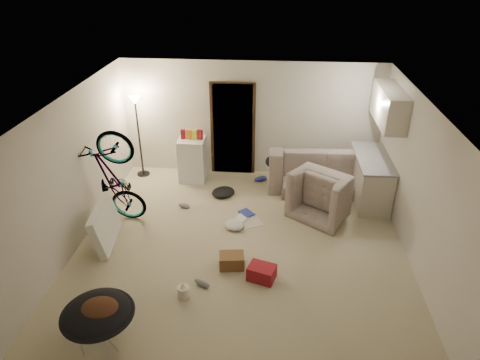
# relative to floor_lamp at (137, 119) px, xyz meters

# --- Properties ---
(floor) EXTENTS (5.50, 6.00, 0.02)m
(floor) POSITION_rel_floor_lamp_xyz_m (2.40, -2.65, -1.32)
(floor) COLOR #B7AE8C
(floor) RESTS_ON ground
(ceiling) EXTENTS (5.50, 6.00, 0.02)m
(ceiling) POSITION_rel_floor_lamp_xyz_m (2.40, -2.65, 1.20)
(ceiling) COLOR white
(ceiling) RESTS_ON wall_back
(wall_back) EXTENTS (5.50, 0.02, 2.50)m
(wall_back) POSITION_rel_floor_lamp_xyz_m (2.40, 0.36, -0.06)
(wall_back) COLOR beige
(wall_back) RESTS_ON floor
(wall_front) EXTENTS (5.50, 0.02, 2.50)m
(wall_front) POSITION_rel_floor_lamp_xyz_m (2.40, -5.66, -0.06)
(wall_front) COLOR beige
(wall_front) RESTS_ON floor
(wall_left) EXTENTS (0.02, 6.00, 2.50)m
(wall_left) POSITION_rel_floor_lamp_xyz_m (-0.36, -2.65, -0.06)
(wall_left) COLOR beige
(wall_left) RESTS_ON floor
(wall_right) EXTENTS (0.02, 6.00, 2.50)m
(wall_right) POSITION_rel_floor_lamp_xyz_m (5.16, -2.65, -0.06)
(wall_right) COLOR beige
(wall_right) RESTS_ON floor
(doorway) EXTENTS (0.85, 0.10, 2.04)m
(doorway) POSITION_rel_floor_lamp_xyz_m (2.00, 0.32, -0.29)
(doorway) COLOR black
(doorway) RESTS_ON floor
(door_trim) EXTENTS (0.97, 0.04, 2.10)m
(door_trim) POSITION_rel_floor_lamp_xyz_m (2.00, 0.29, -0.29)
(door_trim) COLOR #352212
(door_trim) RESTS_ON floor
(floor_lamp) EXTENTS (0.28, 0.28, 1.81)m
(floor_lamp) POSITION_rel_floor_lamp_xyz_m (0.00, 0.00, 0.00)
(floor_lamp) COLOR black
(floor_lamp) RESTS_ON floor
(kitchen_counter) EXTENTS (0.60, 1.50, 0.88)m
(kitchen_counter) POSITION_rel_floor_lamp_xyz_m (4.83, -0.65, -0.87)
(kitchen_counter) COLOR beige
(kitchen_counter) RESTS_ON floor
(counter_top) EXTENTS (0.64, 1.54, 0.04)m
(counter_top) POSITION_rel_floor_lamp_xyz_m (4.83, -0.65, -0.41)
(counter_top) COLOR gray
(counter_top) RESTS_ON kitchen_counter
(kitchen_uppers) EXTENTS (0.38, 1.40, 0.65)m
(kitchen_uppers) POSITION_rel_floor_lamp_xyz_m (4.96, -0.65, 0.64)
(kitchen_uppers) COLOR beige
(kitchen_uppers) RESTS_ON wall_right
(sofa) EXTENTS (2.33, 0.99, 0.67)m
(sofa) POSITION_rel_floor_lamp_xyz_m (3.96, -0.20, -0.97)
(sofa) COLOR #3D453D
(sofa) RESTS_ON floor
(armchair) EXTENTS (1.39, 1.36, 0.68)m
(armchair) POSITION_rel_floor_lamp_xyz_m (3.96, -1.21, -0.96)
(armchair) COLOR #3D453D
(armchair) RESTS_ON floor
(bicycle) EXTENTS (1.95, 0.92, 1.11)m
(bicycle) POSITION_rel_floor_lamp_xyz_m (0.10, -1.89, -0.80)
(bicycle) COLOR black
(bicycle) RESTS_ON floor
(book_asset) EXTENTS (0.29, 0.25, 0.02)m
(book_asset) POSITION_rel_floor_lamp_xyz_m (0.85, -4.63, -1.30)
(book_asset) COLOR maroon
(book_asset) RESTS_ON floor
(mini_fridge) EXTENTS (0.56, 0.56, 0.94)m
(mini_fridge) POSITION_rel_floor_lamp_xyz_m (1.16, -0.10, -0.84)
(mini_fridge) COLOR white
(mini_fridge) RESTS_ON floor
(snack_box_0) EXTENTS (0.11, 0.09, 0.30)m
(snack_box_0) POSITION_rel_floor_lamp_xyz_m (0.99, -0.10, -0.31)
(snack_box_0) COLOR maroon
(snack_box_0) RESTS_ON mini_fridge
(snack_box_1) EXTENTS (0.11, 0.08, 0.30)m
(snack_box_1) POSITION_rel_floor_lamp_xyz_m (1.11, -0.10, -0.31)
(snack_box_1) COLOR orange
(snack_box_1) RESTS_ON mini_fridge
(snack_box_2) EXTENTS (0.10, 0.07, 0.30)m
(snack_box_2) POSITION_rel_floor_lamp_xyz_m (1.23, -0.10, -0.31)
(snack_box_2) COLOR yellow
(snack_box_2) RESTS_ON mini_fridge
(snack_box_3) EXTENTS (0.12, 0.10, 0.30)m
(snack_box_3) POSITION_rel_floor_lamp_xyz_m (1.35, -0.10, -0.31)
(snack_box_3) COLOR maroon
(snack_box_3) RESTS_ON mini_fridge
(saucer_chair) EXTENTS (0.91, 0.91, 0.65)m
(saucer_chair) POSITION_rel_floor_lamp_xyz_m (0.79, -4.60, -0.92)
(saucer_chair) COLOR silver
(saucer_chair) RESTS_ON floor
(hoodie) EXTENTS (0.52, 0.45, 0.22)m
(hoodie) POSITION_rel_floor_lamp_xyz_m (0.84, -4.63, -0.73)
(hoodie) COLOR #472818
(hoodie) RESTS_ON saucer_chair
(sofa_drape) EXTENTS (0.66, 0.59, 0.28)m
(sofa_drape) POSITION_rel_floor_lamp_xyz_m (3.01, -0.20, -0.77)
(sofa_drape) COLOR black
(sofa_drape) RESTS_ON sofa
(tv_box) EXTENTS (0.39, 1.09, 0.72)m
(tv_box) POSITION_rel_floor_lamp_xyz_m (0.10, -2.53, -0.95)
(tv_box) COLOR silver
(tv_box) RESTS_ON floor
(drink_case_a) EXTENTS (0.42, 0.33, 0.22)m
(drink_case_a) POSITION_rel_floor_lamp_xyz_m (2.30, -3.00, -1.20)
(drink_case_a) COLOR brown
(drink_case_a) RESTS_ON floor
(drink_case_b) EXTENTS (0.47, 0.40, 0.23)m
(drink_case_b) POSITION_rel_floor_lamp_xyz_m (2.79, -3.25, -1.19)
(drink_case_b) COLOR maroon
(drink_case_b) RESTS_ON floor
(juicer) EXTENTS (0.18, 0.18, 0.25)m
(juicer) POSITION_rel_floor_lamp_xyz_m (1.67, -3.73, -1.20)
(juicer) COLOR silver
(juicer) RESTS_ON floor
(newspaper) EXTENTS (0.54, 0.60, 0.01)m
(newspaper) POSITION_rel_floor_lamp_xyz_m (2.50, -1.66, -1.30)
(newspaper) COLOR beige
(newspaper) RESTS_ON floor
(book_blue) EXTENTS (0.34, 0.35, 0.03)m
(book_blue) POSITION_rel_floor_lamp_xyz_m (2.43, -1.43, -1.29)
(book_blue) COLOR #283593
(book_blue) RESTS_ON floor
(book_white) EXTENTS (0.30, 0.32, 0.02)m
(book_white) POSITION_rel_floor_lamp_xyz_m (2.35, -1.61, -1.29)
(book_white) COLOR silver
(book_white) RESTS_ON floor
(shoe_0) EXTENTS (0.32, 0.26, 0.11)m
(shoe_0) POSITION_rel_floor_lamp_xyz_m (2.63, -0.10, -1.25)
(shoe_0) COLOR #283593
(shoe_0) RESTS_ON floor
(shoe_1) EXTENTS (0.27, 0.18, 0.09)m
(shoe_1) POSITION_rel_floor_lamp_xyz_m (1.19, -1.31, -1.26)
(shoe_1) COLOR slate
(shoe_1) RESTS_ON floor
(shoe_3) EXTENTS (0.29, 0.23, 0.10)m
(shoe_3) POSITION_rel_floor_lamp_xyz_m (1.90, -3.48, -1.26)
(shoe_3) COLOR slate
(shoe_3) RESTS_ON floor
(clothes_lump_b) EXTENTS (0.64, 0.63, 0.15)m
(clothes_lump_b) POSITION_rel_floor_lamp_xyz_m (1.90, -0.78, -1.23)
(clothes_lump_b) COLOR black
(clothes_lump_b) RESTS_ON floor
(clothes_lump_c) EXTENTS (0.49, 0.47, 0.12)m
(clothes_lump_c) POSITION_rel_floor_lamp_xyz_m (2.24, -1.92, -1.25)
(clothes_lump_c) COLOR silver
(clothes_lump_c) RESTS_ON floor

